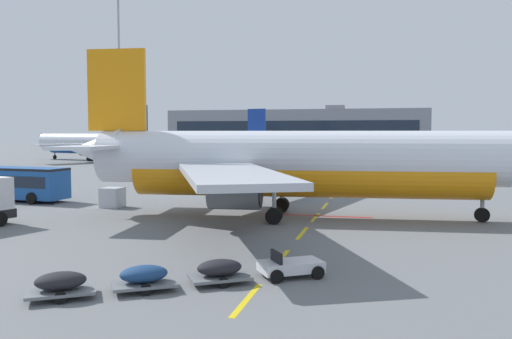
# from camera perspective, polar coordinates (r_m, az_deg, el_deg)

# --- Properties ---
(apron_paint_markings) EXTENTS (8.00, 95.39, 0.01)m
(apron_paint_markings) POSITION_cam_1_polar(r_m,az_deg,el_deg) (54.80, 8.59, -2.43)
(apron_paint_markings) COLOR yellow
(apron_paint_markings) RESTS_ON ground
(airliner_foreground) EXTENTS (34.82, 34.48, 12.20)m
(airliner_foreground) POSITION_cam_1_polar(r_m,az_deg,el_deg) (37.73, 4.55, 0.74)
(airliner_foreground) COLOR silver
(airliner_foreground) RESTS_ON ground
(airliner_far_center) EXTENTS (33.07, 32.25, 11.71)m
(airliner_far_center) POSITION_cam_1_polar(r_m,az_deg,el_deg) (121.47, -17.04, 2.72)
(airliner_far_center) COLOR silver
(airliner_far_center) RESTS_ON ground
(airliner_far_right) EXTENTS (30.95, 30.26, 10.91)m
(airliner_far_right) POSITION_cam_1_polar(r_m,az_deg,el_deg) (103.91, 6.03, 2.55)
(airliner_far_right) COLOR silver
(airliner_far_right) RESTS_ON ground
(apron_shuttle_bus) EXTENTS (12.23, 3.91, 3.00)m
(apron_shuttle_bus) POSITION_cam_1_polar(r_m,az_deg,el_deg) (52.65, -25.23, -1.11)
(apron_shuttle_bus) COLOR #194C99
(apron_shuttle_bus) RESTS_ON ground
(baggage_train) EXTENTS (10.57, 7.46, 1.14)m
(baggage_train) POSITION_cam_1_polar(r_m,az_deg,el_deg) (21.48, -7.80, -11.00)
(baggage_train) COLOR silver
(baggage_train) RESTS_ON ground
(uld_cargo_container) EXTENTS (1.68, 1.64, 1.60)m
(uld_cargo_container) POSITION_cam_1_polar(r_m,az_deg,el_deg) (44.88, -15.13, -2.91)
(uld_cargo_container) COLOR #B7BCC6
(uld_cargo_container) RESTS_ON ground
(apron_light_mast_near) EXTENTS (1.80, 1.80, 28.50)m
(apron_light_mast_near) POSITION_cam_1_polar(r_m,az_deg,el_deg) (89.84, -14.46, 11.11)
(apron_light_mast_near) COLOR slate
(apron_light_mast_near) RESTS_ON ground
(terminal_satellite) EXTENTS (84.63, 21.60, 15.11)m
(terminal_satellite) POSITION_cam_1_polar(r_m,az_deg,el_deg) (180.39, 4.44, 4.18)
(terminal_satellite) COLOR gray
(terminal_satellite) RESTS_ON ground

